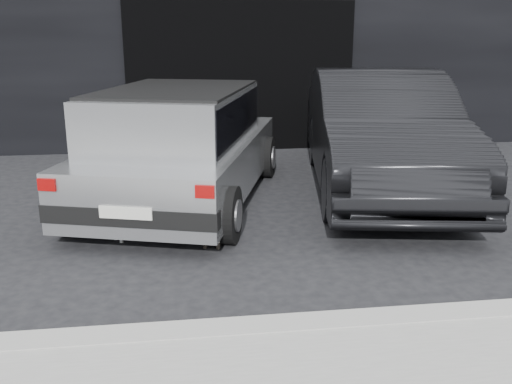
{
  "coord_description": "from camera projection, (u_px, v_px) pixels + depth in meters",
  "views": [
    {
      "loc": [
        -0.11,
        -6.17,
        2.12
      ],
      "look_at": [
        0.63,
        -0.74,
        0.55
      ],
      "focal_mm": 40.0,
      "sensor_mm": 36.0,
      "label": 1
    }
  ],
  "objects": [
    {
      "name": "cat_white",
      "position": [
        132.0,
        223.0,
        5.98
      ],
      "size": [
        0.57,
        0.48,
        0.32
      ],
      "rotation": [
        0.0,
        0.0,
        -0.96
      ],
      "color": "silver",
      "rests_on": "ground"
    },
    {
      "name": "garage_opening",
      "position": [
        241.0,
        77.0,
        10.04
      ],
      "size": [
        4.0,
        0.1,
        2.6
      ],
      "primitive_type": "cube",
      "color": "black",
      "rests_on": "ground"
    },
    {
      "name": "cat_siamese",
      "position": [
        214.0,
        233.0,
        5.77
      ],
      "size": [
        0.4,
        0.77,
        0.27
      ],
      "rotation": [
        0.0,
        0.0,
        2.86
      ],
      "color": "beige",
      "rests_on": "ground"
    },
    {
      "name": "curb",
      "position": [
        342.0,
        326.0,
        4.11
      ],
      "size": [
        18.0,
        0.25,
        0.12
      ],
      "primitive_type": "cube",
      "color": "#999994",
      "rests_on": "ground"
    },
    {
      "name": "silver_hatchback",
      "position": [
        181.0,
        141.0,
        7.01
      ],
      "size": [
        2.82,
        4.27,
        1.45
      ],
      "rotation": [
        0.0,
        0.0,
        -0.29
      ],
      "color": "#A6A8AB",
      "rests_on": "ground"
    },
    {
      "name": "building_facade",
      "position": [
        230.0,
        9.0,
        11.63
      ],
      "size": [
        34.0,
        4.0,
        5.0
      ],
      "primitive_type": "cube",
      "color": "black",
      "rests_on": "ground"
    },
    {
      "name": "second_car",
      "position": [
        380.0,
        132.0,
        7.62
      ],
      "size": [
        2.48,
        5.04,
        1.59
      ],
      "primitive_type": "imported",
      "rotation": [
        0.0,
        0.0,
        -0.17
      ],
      "color": "black",
      "rests_on": "ground"
    },
    {
      "name": "ground",
      "position": [
        193.0,
        223.0,
        6.47
      ],
      "size": [
        80.0,
        80.0,
        0.0
      ],
      "primitive_type": "plane",
      "color": "black",
      "rests_on": "ground"
    }
  ]
}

